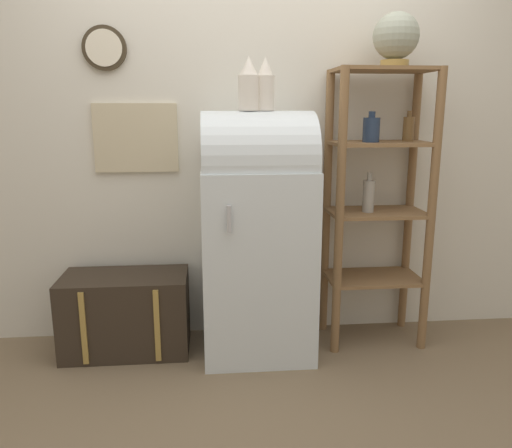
% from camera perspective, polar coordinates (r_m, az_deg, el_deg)
% --- Properties ---
extents(ground_plane, '(12.00, 12.00, 0.00)m').
position_cam_1_polar(ground_plane, '(2.86, 0.67, -16.42)').
color(ground_plane, '#7A664C').
extents(wall_back, '(7.00, 0.09, 2.70)m').
position_cam_1_polar(wall_back, '(3.06, -0.49, 12.00)').
color(wall_back, silver).
rests_on(wall_back, ground_plane).
extents(refrigerator, '(0.62, 0.59, 1.40)m').
position_cam_1_polar(refrigerator, '(2.84, 0.15, -0.80)').
color(refrigerator, silver).
rests_on(refrigerator, ground_plane).
extents(suitcase_trunk, '(0.72, 0.39, 0.47)m').
position_cam_1_polar(suitcase_trunk, '(3.07, -14.61, -9.83)').
color(suitcase_trunk, '#33281E').
rests_on(suitcase_trunk, ground_plane).
extents(shelf_unit, '(0.58, 0.37, 1.63)m').
position_cam_1_polar(shelf_unit, '(3.02, 13.72, 3.60)').
color(shelf_unit, olive).
rests_on(shelf_unit, ground_plane).
extents(globe, '(0.25, 0.25, 0.29)m').
position_cam_1_polar(globe, '(3.00, 15.71, 19.83)').
color(globe, '#AD8942').
rests_on(globe, shelf_unit).
extents(vase_left, '(0.11, 0.11, 0.28)m').
position_cam_1_polar(vase_left, '(2.76, -0.83, 15.54)').
color(vase_left, silver).
rests_on(vase_left, refrigerator).
extents(vase_center, '(0.10, 0.10, 0.28)m').
position_cam_1_polar(vase_center, '(2.77, 1.08, 15.52)').
color(vase_center, silver).
rests_on(vase_center, refrigerator).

